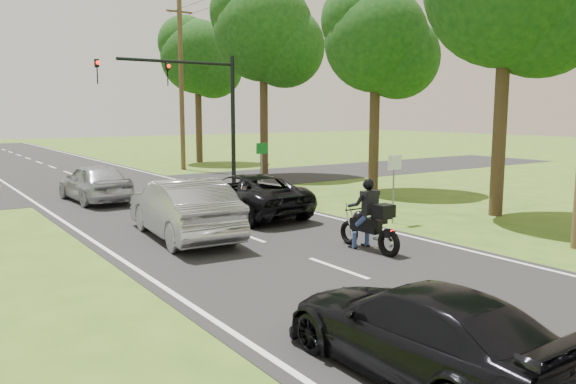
% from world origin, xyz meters
% --- Properties ---
extents(ground, '(140.00, 140.00, 0.00)m').
position_xyz_m(ground, '(0.00, 0.00, 0.00)').
color(ground, '#3D5919').
rests_on(ground, ground).
extents(road, '(8.00, 100.00, 0.01)m').
position_xyz_m(road, '(0.00, 10.00, 0.01)').
color(road, black).
rests_on(road, ground).
extents(cross_road, '(60.00, 7.00, 0.01)m').
position_xyz_m(cross_road, '(0.00, 16.00, 0.01)').
color(cross_road, black).
rests_on(cross_road, ground).
extents(motorcycle_rider, '(0.60, 2.13, 1.83)m').
position_xyz_m(motorcycle_rider, '(1.70, 0.79, 0.72)').
color(motorcycle_rider, black).
rests_on(motorcycle_rider, ground).
extents(dark_suv, '(2.61, 5.19, 1.41)m').
position_xyz_m(dark_suv, '(1.55, 6.66, 0.72)').
color(dark_suv, black).
rests_on(dark_suv, road).
extents(silver_sedan, '(2.19, 5.10, 1.63)m').
position_xyz_m(silver_sedan, '(-1.53, 4.75, 0.83)').
color(silver_sedan, '#9D9DA1').
rests_on(silver_sedan, road).
extents(silver_suv, '(1.98, 4.47, 1.50)m').
position_xyz_m(silver_suv, '(-1.72, 12.54, 0.76)').
color(silver_suv, '#AEB0B6').
rests_on(silver_suv, road).
extents(dark_car_behind, '(1.73, 4.23, 1.23)m').
position_xyz_m(dark_car_behind, '(-2.39, -4.53, 0.63)').
color(dark_car_behind, black).
rests_on(dark_car_behind, road).
extents(traffic_signal, '(6.38, 0.44, 6.00)m').
position_xyz_m(traffic_signal, '(3.34, 14.00, 4.14)').
color(traffic_signal, black).
rests_on(traffic_signal, ground).
extents(utility_pole_far, '(1.60, 0.28, 10.00)m').
position_xyz_m(utility_pole_far, '(6.20, 22.00, 5.08)').
color(utility_pole_far, brown).
rests_on(utility_pole_far, ground).
extents(sign_white, '(0.55, 0.07, 2.12)m').
position_xyz_m(sign_white, '(4.70, 2.98, 1.60)').
color(sign_white, slate).
rests_on(sign_white, ground).
extents(sign_green, '(0.55, 0.07, 2.12)m').
position_xyz_m(sign_green, '(4.90, 10.98, 1.60)').
color(sign_green, slate).
rests_on(sign_green, ground).
extents(tree_row_c, '(4.80, 4.65, 8.76)m').
position_xyz_m(tree_row_c, '(9.75, 8.80, 6.23)').
color(tree_row_c, '#332316').
rests_on(tree_row_c, ground).
extents(tree_row_d, '(5.76, 5.58, 10.45)m').
position_xyz_m(tree_row_d, '(9.10, 16.76, 7.43)').
color(tree_row_d, '#332316').
rests_on(tree_row_d, ground).
extents(tree_row_e, '(5.28, 5.12, 9.61)m').
position_xyz_m(tree_row_e, '(9.48, 25.78, 6.83)').
color(tree_row_e, '#332316').
rests_on(tree_row_e, ground).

